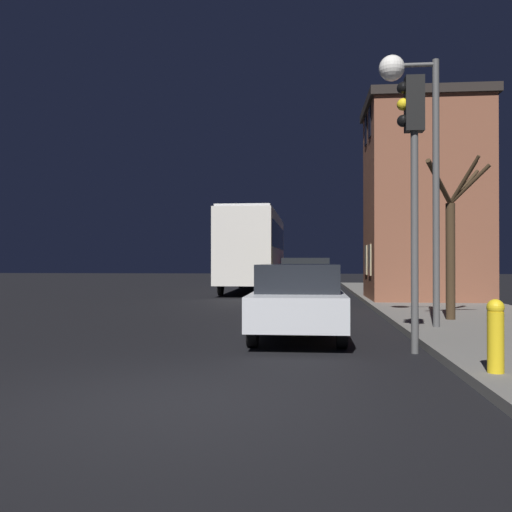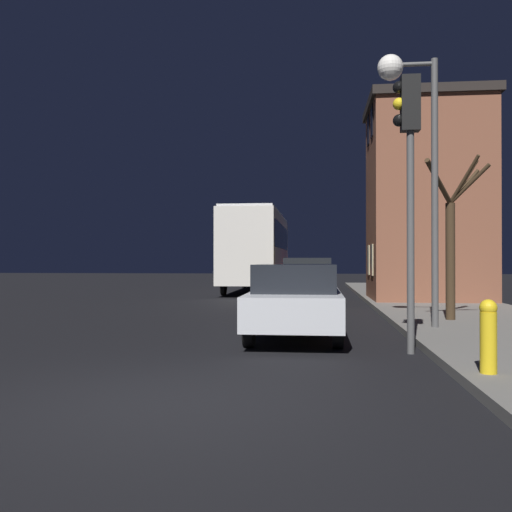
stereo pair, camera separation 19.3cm
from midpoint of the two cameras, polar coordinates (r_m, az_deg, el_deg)
ground_plane at (r=6.37m, az=-8.68°, el=-14.17°), size 120.00×120.00×0.00m
brick_building at (r=21.46m, az=16.21°, el=5.49°), size 4.21×4.13×7.15m
streetlamp at (r=12.62m, az=14.73°, el=13.17°), size 1.24×0.53×5.68m
traffic_light at (r=9.73m, az=14.82°, el=9.72°), size 0.43×0.24×4.51m
bare_tree at (r=14.03m, az=18.68°, el=1.88°), size 1.63×1.87×3.84m
bus at (r=28.17m, az=-0.38°, el=1.08°), size 2.44×10.91×3.83m
car_near_lane at (r=11.41m, az=3.79°, el=-4.23°), size 1.72×4.78×1.44m
car_mid_lane at (r=20.76m, az=4.72°, el=-2.31°), size 1.87×4.33×1.60m
car_far_lane at (r=30.49m, az=4.86°, el=-1.79°), size 1.77×4.12×1.57m
fire_hydrant at (r=7.60m, az=22.16°, el=-7.24°), size 0.21×0.21×0.91m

